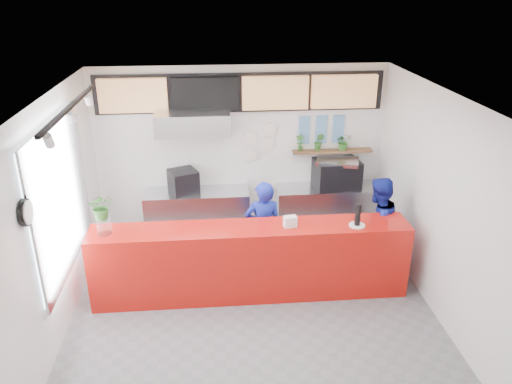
% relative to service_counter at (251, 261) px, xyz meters
% --- Properties ---
extents(floor, '(5.00, 5.00, 0.00)m').
position_rel_service_counter_xyz_m(floor, '(0.00, -0.40, -0.55)').
color(floor, slate).
rests_on(floor, ground).
extents(ceiling, '(5.00, 5.00, 0.00)m').
position_rel_service_counter_xyz_m(ceiling, '(0.00, -0.40, 2.45)').
color(ceiling, silver).
extents(wall_back, '(5.00, 0.00, 5.00)m').
position_rel_service_counter_xyz_m(wall_back, '(0.00, 2.10, 0.95)').
color(wall_back, white).
rests_on(wall_back, ground).
extents(wall_left, '(0.00, 5.00, 5.00)m').
position_rel_service_counter_xyz_m(wall_left, '(-2.50, -0.40, 0.95)').
color(wall_left, white).
rests_on(wall_left, ground).
extents(wall_right, '(0.00, 5.00, 5.00)m').
position_rel_service_counter_xyz_m(wall_right, '(2.50, -0.40, 0.95)').
color(wall_right, white).
rests_on(wall_right, ground).
extents(service_counter, '(4.50, 0.60, 1.10)m').
position_rel_service_counter_xyz_m(service_counter, '(0.00, 0.00, 0.00)').
color(service_counter, '#B5130C').
rests_on(service_counter, ground).
extents(cream_band, '(5.00, 0.02, 0.80)m').
position_rel_service_counter_xyz_m(cream_band, '(0.00, 2.09, 2.05)').
color(cream_band, beige).
rests_on(cream_band, wall_back).
extents(prep_bench, '(1.80, 0.60, 0.90)m').
position_rel_service_counter_xyz_m(prep_bench, '(-0.80, 1.80, -0.10)').
color(prep_bench, '#B2B5BA').
rests_on(prep_bench, ground).
extents(panini_oven, '(0.57, 0.57, 0.40)m').
position_rel_service_counter_xyz_m(panini_oven, '(-1.01, 1.80, 0.55)').
color(panini_oven, black).
rests_on(panini_oven, prep_bench).
extents(extraction_hood, '(1.20, 0.70, 0.35)m').
position_rel_service_counter_xyz_m(extraction_hood, '(-0.80, 1.75, 1.60)').
color(extraction_hood, '#B2B5BA').
rests_on(extraction_hood, ceiling).
extents(hood_lip, '(1.20, 0.69, 0.31)m').
position_rel_service_counter_xyz_m(hood_lip, '(-0.80, 1.75, 1.40)').
color(hood_lip, '#B2B5BA').
rests_on(hood_lip, ceiling).
extents(right_bench, '(1.80, 0.60, 0.90)m').
position_rel_service_counter_xyz_m(right_bench, '(1.50, 1.80, -0.10)').
color(right_bench, '#B2B5BA').
rests_on(right_bench, ground).
extents(espresso_machine, '(0.81, 0.62, 0.49)m').
position_rel_service_counter_xyz_m(espresso_machine, '(1.65, 1.80, 0.60)').
color(espresso_machine, black).
rests_on(espresso_machine, right_bench).
extents(espresso_tray, '(0.83, 0.69, 0.07)m').
position_rel_service_counter_xyz_m(espresso_tray, '(1.65, 1.80, 0.83)').
color(espresso_tray, '#B3B6BB').
rests_on(espresso_tray, espresso_machine).
extents(herb_shelf, '(1.40, 0.18, 0.04)m').
position_rel_service_counter_xyz_m(herb_shelf, '(1.60, 2.00, 0.95)').
color(herb_shelf, brown).
rests_on(herb_shelf, wall_back).
extents(menu_board_far_left, '(1.10, 0.10, 0.55)m').
position_rel_service_counter_xyz_m(menu_board_far_left, '(-1.75, 1.98, 2.00)').
color(menu_board_far_left, tan).
rests_on(menu_board_far_left, wall_back).
extents(menu_board_mid_left, '(1.10, 0.10, 0.55)m').
position_rel_service_counter_xyz_m(menu_board_mid_left, '(-0.59, 1.98, 2.00)').
color(menu_board_mid_left, black).
rests_on(menu_board_mid_left, wall_back).
extents(menu_board_mid_right, '(1.10, 0.10, 0.55)m').
position_rel_service_counter_xyz_m(menu_board_mid_right, '(0.57, 1.98, 2.00)').
color(menu_board_mid_right, tan).
rests_on(menu_board_mid_right, wall_back).
extents(menu_board_far_right, '(1.10, 0.10, 0.55)m').
position_rel_service_counter_xyz_m(menu_board_far_right, '(1.73, 1.98, 2.00)').
color(menu_board_far_right, tan).
rests_on(menu_board_far_right, wall_back).
extents(soffit, '(4.80, 0.04, 0.65)m').
position_rel_service_counter_xyz_m(soffit, '(0.00, 2.06, 2.00)').
color(soffit, black).
rests_on(soffit, wall_back).
extents(window_pane, '(0.04, 2.20, 1.90)m').
position_rel_service_counter_xyz_m(window_pane, '(-2.47, -0.10, 1.15)').
color(window_pane, silver).
rests_on(window_pane, wall_left).
extents(window_frame, '(0.03, 2.30, 2.00)m').
position_rel_service_counter_xyz_m(window_frame, '(-2.45, -0.10, 1.15)').
color(window_frame, '#B2B5BA').
rests_on(window_frame, wall_left).
extents(wall_clock_rim, '(0.05, 0.30, 0.30)m').
position_rel_service_counter_xyz_m(wall_clock_rim, '(-2.46, -1.30, 1.50)').
color(wall_clock_rim, black).
rests_on(wall_clock_rim, wall_left).
extents(wall_clock_face, '(0.02, 0.26, 0.26)m').
position_rel_service_counter_xyz_m(wall_clock_face, '(-2.43, -1.30, 1.50)').
color(wall_clock_face, white).
rests_on(wall_clock_face, wall_left).
extents(track_rail, '(0.05, 2.40, 0.04)m').
position_rel_service_counter_xyz_m(track_rail, '(-2.10, -0.40, 2.39)').
color(track_rail, black).
rests_on(track_rail, ceiling).
extents(dec_plate_a, '(0.24, 0.03, 0.24)m').
position_rel_service_counter_xyz_m(dec_plate_a, '(0.15, 2.07, 1.20)').
color(dec_plate_a, silver).
rests_on(dec_plate_a, wall_back).
extents(dec_plate_b, '(0.24, 0.03, 0.24)m').
position_rel_service_counter_xyz_m(dec_plate_b, '(0.45, 2.07, 1.10)').
color(dec_plate_b, silver).
rests_on(dec_plate_b, wall_back).
extents(dec_plate_c, '(0.24, 0.03, 0.24)m').
position_rel_service_counter_xyz_m(dec_plate_c, '(0.15, 2.07, 0.90)').
color(dec_plate_c, silver).
rests_on(dec_plate_c, wall_back).
extents(dec_plate_d, '(0.24, 0.03, 0.24)m').
position_rel_service_counter_xyz_m(dec_plate_d, '(0.50, 2.07, 1.35)').
color(dec_plate_d, silver).
rests_on(dec_plate_d, wall_back).
extents(photo_frame_a, '(0.20, 0.02, 0.25)m').
position_rel_service_counter_xyz_m(photo_frame_a, '(1.10, 2.08, 1.45)').
color(photo_frame_a, '#598CBF').
rests_on(photo_frame_a, wall_back).
extents(photo_frame_b, '(0.20, 0.02, 0.25)m').
position_rel_service_counter_xyz_m(photo_frame_b, '(1.40, 2.08, 1.45)').
color(photo_frame_b, '#598CBF').
rests_on(photo_frame_b, wall_back).
extents(photo_frame_c, '(0.20, 0.02, 0.25)m').
position_rel_service_counter_xyz_m(photo_frame_c, '(1.70, 2.08, 1.45)').
color(photo_frame_c, '#598CBF').
rests_on(photo_frame_c, wall_back).
extents(photo_frame_d, '(0.20, 0.02, 0.25)m').
position_rel_service_counter_xyz_m(photo_frame_d, '(1.10, 2.08, 1.20)').
color(photo_frame_d, '#598CBF').
rests_on(photo_frame_d, wall_back).
extents(photo_frame_e, '(0.20, 0.02, 0.25)m').
position_rel_service_counter_xyz_m(photo_frame_e, '(1.40, 2.08, 1.20)').
color(photo_frame_e, '#598CBF').
rests_on(photo_frame_e, wall_back).
extents(photo_frame_f, '(0.20, 0.02, 0.25)m').
position_rel_service_counter_xyz_m(photo_frame_f, '(1.70, 2.08, 1.20)').
color(photo_frame_f, '#598CBF').
rests_on(photo_frame_f, wall_back).
extents(staff_center, '(0.58, 0.39, 1.56)m').
position_rel_service_counter_xyz_m(staff_center, '(0.23, 0.53, 0.23)').
color(staff_center, navy).
rests_on(staff_center, ground).
extents(staff_right, '(0.97, 0.91, 1.58)m').
position_rel_service_counter_xyz_m(staff_right, '(1.97, 0.45, 0.24)').
color(staff_right, navy).
rests_on(staff_right, ground).
extents(herb_a, '(0.18, 0.14, 0.30)m').
position_rel_service_counter_xyz_m(herb_a, '(1.02, 2.00, 1.12)').
color(herb_a, '#2F6623').
rests_on(herb_a, herb_shelf).
extents(herb_b, '(0.21, 0.19, 0.32)m').
position_rel_service_counter_xyz_m(herb_b, '(1.35, 2.00, 1.13)').
color(herb_b, '#2F6623').
rests_on(herb_b, herb_shelf).
extents(herb_c, '(0.31, 0.29, 0.30)m').
position_rel_service_counter_xyz_m(herb_c, '(1.79, 2.00, 1.12)').
color(herb_c, '#2F6623').
rests_on(herb_c, herb_shelf).
extents(glass_vase, '(0.26, 0.26, 0.24)m').
position_rel_service_counter_xyz_m(glass_vase, '(-1.99, -0.02, 0.67)').
color(glass_vase, silver).
rests_on(glass_vase, service_counter).
extents(basil_vase, '(0.38, 0.35, 0.37)m').
position_rel_service_counter_xyz_m(basil_vase, '(-1.99, -0.02, 0.95)').
color(basil_vase, '#2F6623').
rests_on(basil_vase, glass_vase).
extents(napkin_holder, '(0.20, 0.14, 0.15)m').
position_rel_service_counter_xyz_m(napkin_holder, '(0.55, -0.03, 0.63)').
color(napkin_holder, white).
rests_on(napkin_holder, service_counter).
extents(white_plate, '(0.29, 0.29, 0.02)m').
position_rel_service_counter_xyz_m(white_plate, '(1.49, -0.10, 0.56)').
color(white_plate, white).
rests_on(white_plate, service_counter).
extents(pepper_mill, '(0.09, 0.09, 0.32)m').
position_rel_service_counter_xyz_m(pepper_mill, '(1.49, -0.10, 0.72)').
color(pepper_mill, black).
rests_on(pepper_mill, white_plate).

